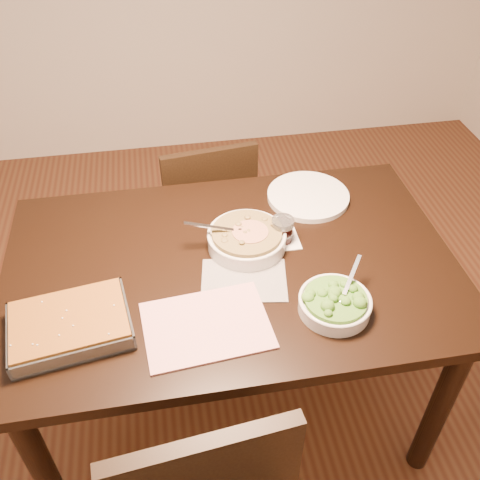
{
  "coord_description": "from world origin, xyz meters",
  "views": [
    {
      "loc": [
        -0.18,
        -1.19,
        1.89
      ],
      "look_at": [
        0.04,
        0.04,
        0.8
      ],
      "focal_mm": 40.0,
      "sensor_mm": 36.0,
      "label": 1
    }
  ],
  "objects_px": {
    "baking_dish": "(70,325)",
    "wine_tumbler": "(282,229)",
    "stew_bowl": "(247,238)",
    "broccoli_bowl": "(335,303)",
    "table": "(231,284)",
    "chair_far": "(207,210)",
    "dinner_plate": "(308,196)"
  },
  "relations": [
    {
      "from": "baking_dish",
      "to": "dinner_plate",
      "type": "relative_size",
      "value": 1.2
    },
    {
      "from": "table",
      "to": "baking_dish",
      "type": "height_order",
      "value": "baking_dish"
    },
    {
      "from": "broccoli_bowl",
      "to": "baking_dish",
      "type": "height_order",
      "value": "broccoli_bowl"
    },
    {
      "from": "stew_bowl",
      "to": "baking_dish",
      "type": "distance_m",
      "value": 0.59
    },
    {
      "from": "stew_bowl",
      "to": "baking_dish",
      "type": "relative_size",
      "value": 0.8
    },
    {
      "from": "stew_bowl",
      "to": "broccoli_bowl",
      "type": "height_order",
      "value": "stew_bowl"
    },
    {
      "from": "table",
      "to": "dinner_plate",
      "type": "height_order",
      "value": "dinner_plate"
    },
    {
      "from": "baking_dish",
      "to": "wine_tumbler",
      "type": "relative_size",
      "value": 4.24
    },
    {
      "from": "stew_bowl",
      "to": "wine_tumbler",
      "type": "height_order",
      "value": "stew_bowl"
    },
    {
      "from": "stew_bowl",
      "to": "table",
      "type": "bearing_deg",
      "value": -132.65
    },
    {
      "from": "broccoli_bowl",
      "to": "chair_far",
      "type": "bearing_deg",
      "value": 106.41
    },
    {
      "from": "table",
      "to": "chair_far",
      "type": "relative_size",
      "value": 1.71
    },
    {
      "from": "table",
      "to": "stew_bowl",
      "type": "relative_size",
      "value": 4.99
    },
    {
      "from": "stew_bowl",
      "to": "broccoli_bowl",
      "type": "bearing_deg",
      "value": -57.67
    },
    {
      "from": "table",
      "to": "baking_dish",
      "type": "distance_m",
      "value": 0.52
    },
    {
      "from": "stew_bowl",
      "to": "broccoli_bowl",
      "type": "xyz_separation_m",
      "value": [
        0.2,
        -0.31,
        -0.01
      ]
    },
    {
      "from": "chair_far",
      "to": "table",
      "type": "bearing_deg",
      "value": 83.17
    },
    {
      "from": "table",
      "to": "baking_dish",
      "type": "bearing_deg",
      "value": -157.32
    },
    {
      "from": "table",
      "to": "stew_bowl",
      "type": "bearing_deg",
      "value": 47.35
    },
    {
      "from": "stew_bowl",
      "to": "wine_tumbler",
      "type": "relative_size",
      "value": 3.4
    },
    {
      "from": "wine_tumbler",
      "to": "broccoli_bowl",
      "type": "bearing_deg",
      "value": -76.54
    },
    {
      "from": "table",
      "to": "broccoli_bowl",
      "type": "xyz_separation_m",
      "value": [
        0.26,
        -0.24,
        0.12
      ]
    },
    {
      "from": "wine_tumbler",
      "to": "dinner_plate",
      "type": "distance_m",
      "value": 0.26
    },
    {
      "from": "broccoli_bowl",
      "to": "chair_far",
      "type": "height_order",
      "value": "broccoli_bowl"
    },
    {
      "from": "table",
      "to": "chair_far",
      "type": "height_order",
      "value": "chair_far"
    },
    {
      "from": "dinner_plate",
      "to": "broccoli_bowl",
      "type": "bearing_deg",
      "value": -97.37
    },
    {
      "from": "baking_dish",
      "to": "wine_tumbler",
      "type": "distance_m",
      "value": 0.71
    },
    {
      "from": "stew_bowl",
      "to": "wine_tumbler",
      "type": "distance_m",
      "value": 0.12
    },
    {
      "from": "wine_tumbler",
      "to": "table",
      "type": "bearing_deg",
      "value": -156.63
    },
    {
      "from": "broccoli_bowl",
      "to": "wine_tumbler",
      "type": "distance_m",
      "value": 0.33
    },
    {
      "from": "stew_bowl",
      "to": "dinner_plate",
      "type": "relative_size",
      "value": 0.96
    },
    {
      "from": "table",
      "to": "stew_bowl",
      "type": "xyz_separation_m",
      "value": [
        0.06,
        0.07,
        0.13
      ]
    }
  ]
}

